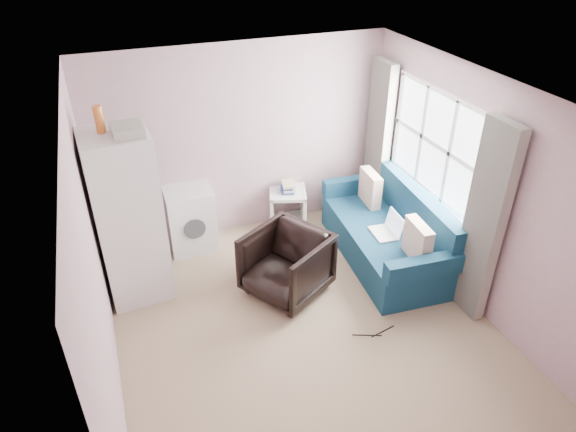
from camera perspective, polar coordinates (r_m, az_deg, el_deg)
name	(u,v)px	position (r m, az deg, el deg)	size (l,w,h in m)	color
room	(307,225)	(4.84, 2.13, -0.97)	(3.84, 4.24, 2.54)	#977E63
armchair	(286,261)	(5.75, -0.20, -5.08)	(0.81, 0.76, 0.84)	black
fridge	(128,217)	(5.72, -17.30, -0.10)	(0.72, 0.71, 2.21)	silver
washing_machine	(190,216)	(6.65, -10.84, -0.01)	(0.59, 0.60, 0.83)	silver
side_table	(288,205)	(7.00, -0.05, 1.20)	(0.61, 0.61, 0.66)	silver
sofa	(390,234)	(6.47, 11.25, -2.02)	(1.09, 2.14, 0.92)	navy
window_dressing	(424,177)	(6.22, 14.85, 4.25)	(0.17, 2.62, 2.18)	white
floor_cables	(375,333)	(5.57, 9.64, -12.72)	(0.48, 0.13, 0.01)	black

